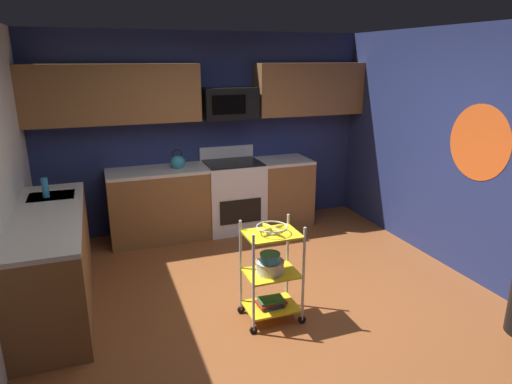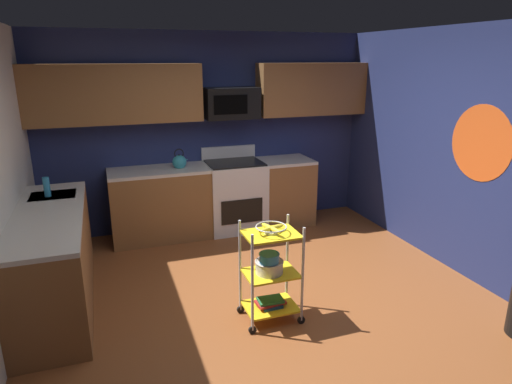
# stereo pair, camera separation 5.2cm
# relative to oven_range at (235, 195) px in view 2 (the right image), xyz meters

# --- Properties ---
(floor) EXTENTS (4.40, 4.80, 0.04)m
(floor) POSITION_rel_oven_range_xyz_m (-0.26, -2.10, -0.50)
(floor) COLOR brown
(floor) RESTS_ON ground
(wall_back) EXTENTS (4.52, 0.06, 2.60)m
(wall_back) POSITION_rel_oven_range_xyz_m (-0.26, 0.33, 0.82)
(wall_back) COLOR navy
(wall_back) RESTS_ON ground
(wall_right) EXTENTS (0.06, 4.80, 2.60)m
(wall_right) POSITION_rel_oven_range_xyz_m (1.97, -2.10, 0.82)
(wall_right) COLOR navy
(wall_right) RESTS_ON ground
(wall_flower_decal) EXTENTS (0.00, 0.77, 0.77)m
(wall_flower_decal) POSITION_rel_oven_range_xyz_m (1.93, -2.15, 0.97)
(wall_flower_decal) COLOR #E5591E
(counter_run) EXTENTS (3.56, 2.65, 0.92)m
(counter_run) POSITION_rel_oven_range_xyz_m (-1.09, -0.58, -0.01)
(counter_run) COLOR brown
(counter_run) RESTS_ON ground
(oven_range) EXTENTS (0.76, 0.65, 1.10)m
(oven_range) POSITION_rel_oven_range_xyz_m (0.00, 0.00, 0.00)
(oven_range) COLOR white
(oven_range) RESTS_ON ground
(upper_cabinets) EXTENTS (4.40, 0.33, 0.70)m
(upper_cabinets) POSITION_rel_oven_range_xyz_m (-0.32, 0.13, 1.37)
(upper_cabinets) COLOR brown
(microwave) EXTENTS (0.70, 0.39, 0.40)m
(microwave) POSITION_rel_oven_range_xyz_m (-0.00, 0.10, 1.22)
(microwave) COLOR black
(rolling_cart) EXTENTS (0.53, 0.37, 0.91)m
(rolling_cart) POSITION_rel_oven_range_xyz_m (-0.34, -2.25, -0.03)
(rolling_cart) COLOR silver
(rolling_cart) RESTS_ON ground
(fruit_bowl) EXTENTS (0.27, 0.27, 0.07)m
(fruit_bowl) POSITION_rel_oven_range_xyz_m (-0.34, -2.25, 0.40)
(fruit_bowl) COLOR silver
(fruit_bowl) RESTS_ON rolling_cart
(mixing_bowl_large) EXTENTS (0.25, 0.25, 0.11)m
(mixing_bowl_large) POSITION_rel_oven_range_xyz_m (-0.36, -2.25, 0.04)
(mixing_bowl_large) COLOR silver
(mixing_bowl_large) RESTS_ON rolling_cart
(mixing_bowl_small) EXTENTS (0.18, 0.18, 0.08)m
(mixing_bowl_small) POSITION_rel_oven_range_xyz_m (-0.37, -2.28, 0.14)
(mixing_bowl_small) COLOR #338CBF
(mixing_bowl_small) RESTS_ON rolling_cart
(book_stack) EXTENTS (0.27, 0.18, 0.07)m
(book_stack) POSITION_rel_oven_range_xyz_m (-0.34, -2.25, -0.32)
(book_stack) COLOR #1E4C8C
(book_stack) RESTS_ON rolling_cart
(kettle) EXTENTS (0.21, 0.18, 0.26)m
(kettle) POSITION_rel_oven_range_xyz_m (-0.73, -0.00, 0.52)
(kettle) COLOR teal
(kettle) RESTS_ON counter_run
(dish_soap_bottle) EXTENTS (0.06, 0.06, 0.20)m
(dish_soap_bottle) POSITION_rel_oven_range_xyz_m (-2.21, -0.79, 0.54)
(dish_soap_bottle) COLOR #2D8CBF
(dish_soap_bottle) RESTS_ON counter_run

